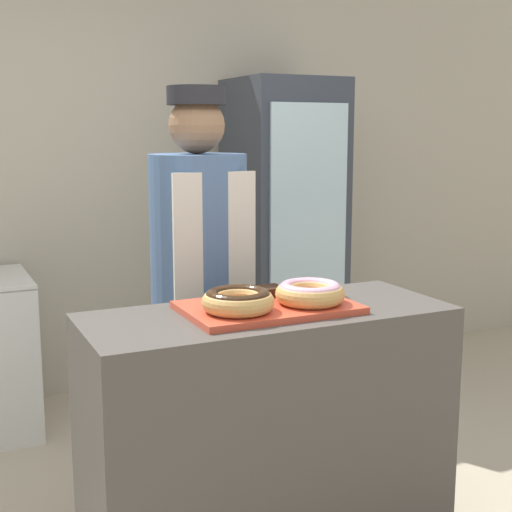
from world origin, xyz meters
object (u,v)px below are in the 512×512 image
object	(u,v)px
brownie_back_left	(236,294)
donut_chocolate_glaze	(238,300)
donut_light_glaze	(310,292)
brownie_back_right	(269,291)
serving_tray	(268,307)
baker_person	(200,289)
beverage_fridge	(284,235)

from	to	relation	value
brownie_back_left	donut_chocolate_glaze	bearing A→B (deg)	-111.92
donut_light_glaze	brownie_back_right	size ratio (longest dim) A/B	2.58
serving_tray	brownie_back_right	world-z (taller)	brownie_back_right
donut_chocolate_glaze	brownie_back_right	distance (m)	0.27
serving_tray	brownie_back_right	size ratio (longest dim) A/B	6.24
baker_person	brownie_back_right	bearing A→B (deg)	-78.62
donut_chocolate_glaze	donut_light_glaze	xyz separation A→B (m)	(0.28, 0.00, 0.00)
donut_chocolate_glaze	baker_person	world-z (taller)	baker_person
donut_light_glaze	brownie_back_right	xyz separation A→B (m)	(-0.07, 0.18, -0.03)
brownie_back_left	baker_person	distance (m)	0.49
serving_tray	brownie_back_left	distance (m)	0.15
brownie_back_left	beverage_fridge	bearing A→B (deg)	57.47
beverage_fridge	brownie_back_right	bearing A→B (deg)	-119.03
serving_tray	brownie_back_right	bearing A→B (deg)	62.14
serving_tray	brownie_back_right	xyz separation A→B (m)	(0.07, 0.13, 0.03)
brownie_back_right	beverage_fridge	distance (m)	1.84
brownie_back_left	donut_light_glaze	bearing A→B (deg)	-41.08
brownie_back_right	beverage_fridge	bearing A→B (deg)	60.97
donut_chocolate_glaze	beverage_fridge	distance (m)	2.10
donut_light_glaze	donut_chocolate_glaze	bearing A→B (deg)	180.00
brownie_back_left	beverage_fridge	world-z (taller)	beverage_fridge
donut_light_glaze	brownie_back_left	xyz separation A→B (m)	(-0.20, 0.18, -0.03)
baker_person	beverage_fridge	world-z (taller)	beverage_fridge
brownie_back_left	baker_person	xyz separation A→B (m)	(0.04, 0.48, -0.08)
beverage_fridge	donut_light_glaze	bearing A→B (deg)	-114.66
brownie_back_left	beverage_fridge	distance (m)	1.91
baker_person	serving_tray	bearing A→B (deg)	-87.20
donut_light_glaze	brownie_back_left	size ratio (longest dim) A/B	2.58
brownie_back_right	beverage_fridge	xyz separation A→B (m)	(0.89, 1.61, -0.06)
donut_chocolate_glaze	brownie_back_left	xyz separation A→B (m)	(0.07, 0.18, -0.03)
donut_chocolate_glaze	beverage_fridge	size ratio (longest dim) A/B	0.13
brownie_back_left	baker_person	world-z (taller)	baker_person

